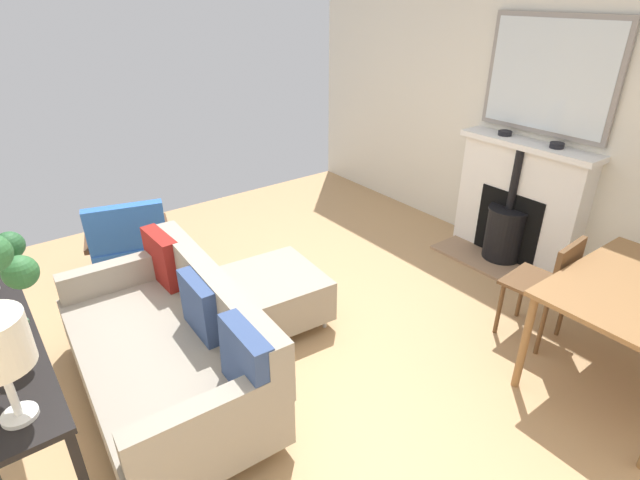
# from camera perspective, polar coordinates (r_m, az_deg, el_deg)

# --- Properties ---
(ground_plane) EXTENTS (5.55, 5.51, 0.01)m
(ground_plane) POSITION_cam_1_polar(r_m,az_deg,el_deg) (3.68, -6.38, -12.11)
(ground_plane) COLOR tan
(wall_left) EXTENTS (0.12, 5.51, 2.85)m
(wall_left) POSITION_cam_1_polar(r_m,az_deg,el_deg) (4.93, 22.41, 14.81)
(wall_left) COLOR silver
(wall_left) RESTS_ON ground
(fireplace) EXTENTS (0.62, 1.25, 1.13)m
(fireplace) POSITION_cam_1_polar(r_m,az_deg,el_deg) (4.89, 21.63, 3.33)
(fireplace) COLOR #9E7A5B
(fireplace) RESTS_ON ground
(mirror_over_mantel) EXTENTS (0.04, 1.16, 0.96)m
(mirror_over_mantel) POSITION_cam_1_polar(r_m,az_deg,el_deg) (4.70, 25.00, 16.81)
(mirror_over_mantel) COLOR gray
(mantel_bowl_near) EXTENTS (0.12, 0.12, 0.04)m
(mantel_bowl_near) POSITION_cam_1_polar(r_m,az_deg,el_deg) (4.85, 20.60, 11.52)
(mantel_bowl_near) COLOR black
(mantel_bowl_near) RESTS_ON fireplace
(mantel_bowl_far) EXTENTS (0.12, 0.12, 0.05)m
(mantel_bowl_far) POSITION_cam_1_polar(r_m,az_deg,el_deg) (4.61, 25.70, 9.87)
(mantel_bowl_far) COLOR black
(mantel_bowl_far) RESTS_ON fireplace
(sofa) EXTENTS (0.96, 1.75, 0.79)m
(sofa) POSITION_cam_1_polar(r_m,az_deg,el_deg) (3.23, -16.67, -11.77)
(sofa) COLOR #B2B2B7
(sofa) RESTS_ON ground
(ottoman) EXTENTS (0.69, 0.74, 0.41)m
(ottoman) POSITION_cam_1_polar(r_m,az_deg,el_deg) (3.78, -5.05, -6.09)
(ottoman) COLOR #B2B2B7
(ottoman) RESTS_ON ground
(armchair_accent) EXTENTS (0.80, 0.73, 0.81)m
(armchair_accent) POSITION_cam_1_polar(r_m,az_deg,el_deg) (4.44, -21.24, 0.26)
(armchair_accent) COLOR #4C3321
(armchair_accent) RESTS_ON ground
(console_table) EXTENTS (0.33, 1.55, 0.77)m
(console_table) POSITION_cam_1_polar(r_m,az_deg,el_deg) (2.97, -32.47, -11.59)
(console_table) COLOR black
(console_table) RESTS_ON ground
(dining_chair_near_fireplace) EXTENTS (0.43, 0.43, 0.82)m
(dining_chair_near_fireplace) POSITION_cam_1_polar(r_m,az_deg,el_deg) (3.79, 24.96, -4.36)
(dining_chair_near_fireplace) COLOR brown
(dining_chair_near_fireplace) RESTS_ON ground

